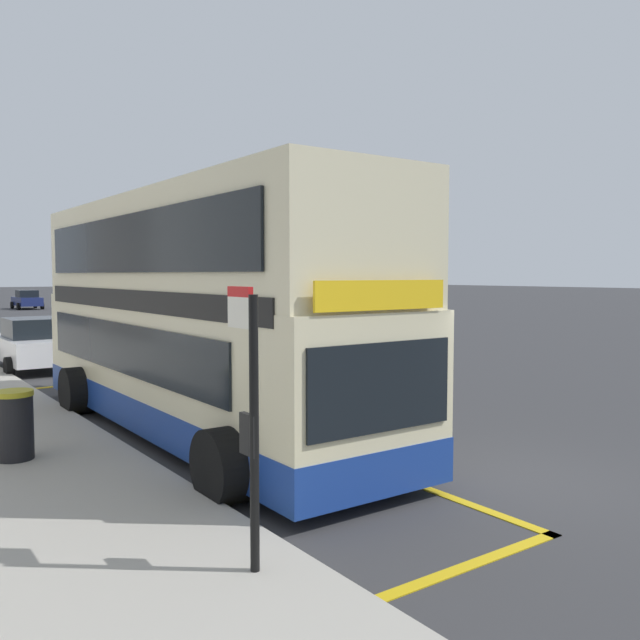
{
  "coord_description": "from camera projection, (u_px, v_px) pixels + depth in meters",
  "views": [
    {
      "loc": [
        -7.68,
        -5.88,
        2.97
      ],
      "look_at": [
        -0.12,
        4.73,
        2.07
      ],
      "focal_mm": 37.13,
      "sensor_mm": 36.0,
      "label": 1
    }
  ],
  "objects": [
    {
      "name": "parked_car_silver_far",
      "position": [
        84.0,
        313.0,
        37.0
      ],
      "size": [
        2.09,
        4.2,
        1.62
      ],
      "rotation": [
        0.0,
        0.0,
        0.04
      ],
      "color": "#B2B5BA",
      "rests_on": "ground"
    },
    {
      "name": "ground_plane",
      "position": [
        27.0,
        330.0,
        35.42
      ],
      "size": [
        260.0,
        260.0,
        0.0
      ],
      "primitive_type": "plane",
      "color": "#333335"
    },
    {
      "name": "bus_bay_markings",
      "position": [
        191.0,
        433.0,
        12.33
      ],
      "size": [
        2.81,
        13.86,
        0.01
      ],
      "color": "gold",
      "rests_on": "ground"
    },
    {
      "name": "bus_stop_sign",
      "position": [
        250.0,
        405.0,
        6.27
      ],
      "size": [
        0.09,
        0.51,
        2.71
      ],
      "color": "black",
      "rests_on": "pavement_near"
    },
    {
      "name": "double_decker_bus",
      "position": [
        194.0,
        323.0,
        12.35
      ],
      "size": [
        3.26,
        10.76,
        4.4
      ],
      "color": "beige",
      "rests_on": "ground"
    },
    {
      "name": "parked_car_navy_distant",
      "position": [
        27.0,
        300.0,
        56.5
      ],
      "size": [
        2.09,
        4.2,
        1.62
      ],
      "rotation": [
        0.0,
        0.0,
        -0.03
      ],
      "color": "navy",
      "rests_on": "ground"
    },
    {
      "name": "litter_bin",
      "position": [
        14.0,
        425.0,
        10.09
      ],
      "size": [
        0.58,
        0.58,
        1.06
      ],
      "color": "black",
      "rests_on": "pavement_near"
    },
    {
      "name": "parked_car_white_kerbside",
      "position": [
        33.0,
        344.0,
        20.55
      ],
      "size": [
        2.09,
        4.2,
        1.62
      ],
      "rotation": [
        0.0,
        0.0,
        -0.0
      ],
      "color": "silver",
      "rests_on": "ground"
    }
  ]
}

